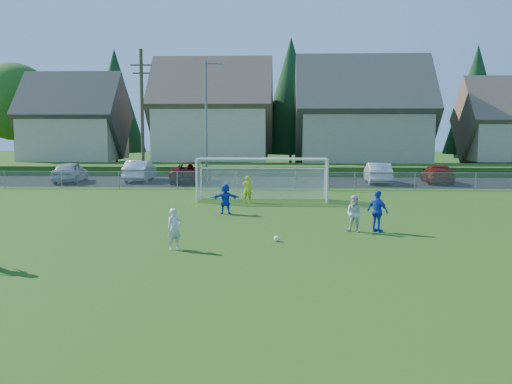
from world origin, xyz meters
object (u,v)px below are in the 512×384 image
(player_white_b, at_px, (355,214))
(player_blue_a, at_px, (378,211))
(car_a, at_px, (70,172))
(goalkeeper, at_px, (247,189))
(soccer_ball, at_px, (277,239))
(car_f, at_px, (378,173))
(soccer_goal, at_px, (262,172))
(car_b, at_px, (140,171))
(player_blue_b, at_px, (225,199))
(car_g, at_px, (437,174))
(player_white_a, at_px, (174,229))
(car_c, at_px, (191,172))

(player_white_b, distance_m, player_blue_a, 0.95)
(car_a, bearing_deg, goalkeeper, 137.97)
(soccer_ball, relative_size, car_f, 0.05)
(soccer_goal, bearing_deg, soccer_ball, -85.46)
(car_f, distance_m, soccer_goal, 13.39)
(car_f, bearing_deg, car_a, 2.54)
(goalkeeper, distance_m, car_b, 15.36)
(player_blue_b, relative_size, car_b, 0.31)
(goalkeeper, relative_size, car_g, 0.31)
(player_white_a, relative_size, player_blue_a, 0.86)
(soccer_ball, height_order, player_white_b, player_white_b)
(player_blue_b, bearing_deg, car_f, -131.45)
(player_white_a, bearing_deg, car_b, 70.16)
(player_white_a, bearing_deg, car_g, 22.12)
(car_a, bearing_deg, car_c, 178.68)
(soccer_ball, relative_size, car_g, 0.05)
(car_b, bearing_deg, player_white_a, 104.54)
(player_blue_a, xyz_separation_m, car_b, (-14.94, 21.44, -0.04))
(player_blue_a, relative_size, goalkeeper, 1.13)
(soccer_ball, bearing_deg, car_b, 114.69)
(car_a, xyz_separation_m, car_f, (23.16, 0.33, -0.02))
(player_blue_b, bearing_deg, soccer_ball, 101.24)
(soccer_ball, xyz_separation_m, player_blue_a, (4.08, 2.19, 0.74))
(goalkeeper, distance_m, car_f, 14.59)
(car_b, relative_size, car_c, 0.88)
(player_white_a, xyz_separation_m, player_blue_b, (0.98, 8.47, 0.02))
(player_white_b, relative_size, car_g, 0.31)
(goalkeeper, bearing_deg, car_c, -64.84)
(car_c, distance_m, soccer_goal, 12.07)
(car_a, height_order, soccer_goal, soccer_goal)
(player_white_b, xyz_separation_m, car_a, (-19.03, 20.25, 0.03))
(car_c, bearing_deg, player_blue_b, 104.75)
(player_white_a, bearing_deg, car_f, 29.94)
(player_white_a, height_order, car_c, car_c)
(player_white_b, distance_m, car_f, 21.00)
(car_g, xyz_separation_m, soccer_goal, (-12.71, -10.84, 0.93))
(car_b, height_order, soccer_goal, soccer_goal)
(player_blue_b, height_order, car_f, car_f)
(player_blue_a, xyz_separation_m, goalkeeper, (-5.86, 9.05, -0.10))
(player_blue_b, height_order, goalkeeper, goalkeeper)
(player_white_a, distance_m, player_blue_b, 8.53)
(player_blue_a, height_order, car_b, player_blue_a)
(car_f, xyz_separation_m, soccer_goal, (-8.24, -10.52, 0.86))
(goalkeeper, height_order, car_g, goalkeeper)
(car_a, bearing_deg, soccer_goal, 141.85)
(player_blue_a, height_order, car_f, player_blue_a)
(player_blue_a, height_order, soccer_goal, soccer_goal)
(player_blue_a, xyz_separation_m, car_f, (3.20, 20.49, -0.08))
(player_white_b, height_order, car_f, car_f)
(player_blue_b, distance_m, car_b, 18.67)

